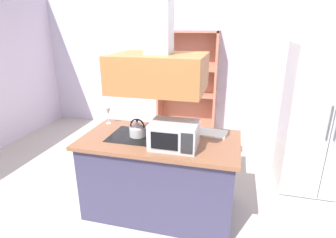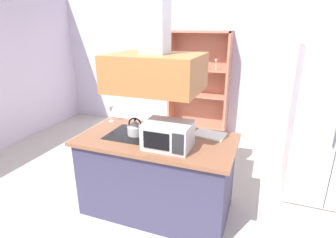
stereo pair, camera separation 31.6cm
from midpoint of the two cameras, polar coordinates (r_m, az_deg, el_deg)
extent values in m
plane|color=#BEB5A8|center=(3.21, -10.29, -20.75)|extent=(7.80, 7.80, 0.00)
cube|color=silver|center=(5.37, 2.25, 11.82)|extent=(6.00, 0.12, 2.70)
cube|color=#393553|center=(3.11, -4.62, -12.13)|extent=(1.60, 0.82, 0.86)
cube|color=brown|center=(2.90, -4.85, -4.51)|extent=(1.68, 0.90, 0.04)
cube|color=black|center=(2.98, -9.47, -3.60)|extent=(0.60, 0.48, 0.00)
cube|color=#A26535|center=(2.69, -5.29, 9.75)|extent=(0.90, 0.70, 0.36)
cube|color=#B5B9BE|center=(2.66, -5.75, 23.42)|extent=(0.24, 0.24, 0.92)
cube|color=beige|center=(3.80, 27.82, -0.18)|extent=(0.90, 0.72, 1.85)
cube|color=#B5BCBC|center=(3.40, 25.48, -1.91)|extent=(0.44, 0.03, 1.81)
cylinder|color=#4C4C51|center=(3.39, 28.84, -0.86)|extent=(0.02, 0.02, 0.40)
cube|color=#C0755A|center=(5.30, -3.56, 7.59)|extent=(0.04, 0.40, 1.95)
cube|color=#C0755A|center=(5.08, 8.32, 6.91)|extent=(0.04, 0.40, 1.95)
cube|color=#C0755A|center=(5.05, 2.41, 17.99)|extent=(1.13, 0.40, 0.03)
cube|color=#C0755A|center=(5.44, 2.13, -2.38)|extent=(1.13, 0.40, 0.08)
cube|color=#C0755A|center=(5.35, 2.69, 7.70)|extent=(1.13, 0.02, 1.95)
cube|color=#C0755A|center=(5.21, 2.23, 5.19)|extent=(1.05, 0.36, 0.02)
cube|color=#C0755A|center=(5.11, 2.30, 10.50)|extent=(1.05, 0.36, 0.02)
cylinder|color=white|center=(5.20, -0.09, 5.60)|extent=(0.18, 0.18, 0.05)
cylinder|color=white|center=(5.19, -0.09, 6.08)|extent=(0.17, 0.17, 0.05)
cylinder|color=silver|center=(5.04, 3.75, 11.17)|extent=(0.01, 0.01, 0.12)
cone|color=silver|center=(5.02, 3.78, 12.29)|extent=(0.07, 0.07, 0.08)
cylinder|color=silver|center=(5.01, 5.82, 11.06)|extent=(0.01, 0.01, 0.12)
cone|color=silver|center=(4.99, 5.86, 12.20)|extent=(0.07, 0.07, 0.08)
cylinder|color=#B5B4B5|center=(2.96, -9.53, -2.71)|extent=(0.18, 0.18, 0.10)
cone|color=#B2B0BD|center=(2.93, -9.61, -1.26)|extent=(0.17, 0.17, 0.06)
sphere|color=black|center=(2.91, -9.66, -0.42)|extent=(0.03, 0.03, 0.03)
torus|color=black|center=(2.94, -9.60, -1.51)|extent=(0.17, 0.02, 0.17)
cube|color=white|center=(3.01, 6.20, -3.00)|extent=(0.37, 0.29, 0.02)
cube|color=#B7BABF|center=(2.63, -2.13, -3.43)|extent=(0.46, 0.34, 0.26)
cube|color=black|center=(2.50, -4.47, -4.80)|extent=(0.26, 0.01, 0.17)
cube|color=#262628|center=(2.44, 0.26, -5.32)|extent=(0.11, 0.01, 0.20)
cylinder|color=silver|center=(3.42, -15.03, -0.91)|extent=(0.06, 0.06, 0.01)
cylinder|color=silver|center=(3.40, -15.11, 0.00)|extent=(0.01, 0.01, 0.11)
cone|color=silver|center=(3.37, -15.26, 1.61)|extent=(0.08, 0.08, 0.09)
camera|label=1|loc=(0.16, -92.86, -1.00)|focal=28.78mm
camera|label=2|loc=(0.16, 87.14, 1.00)|focal=28.78mm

